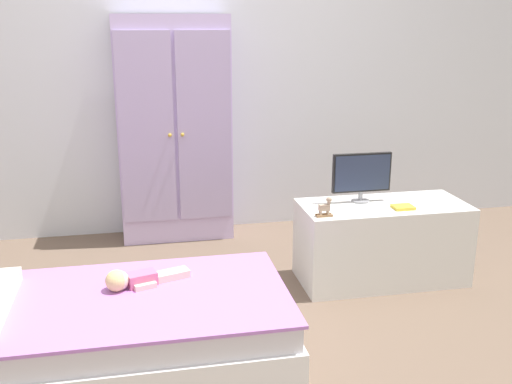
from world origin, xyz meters
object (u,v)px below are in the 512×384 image
at_px(doll, 132,279).
at_px(book_yellow, 403,207).
at_px(wardrobe, 175,130).
at_px(tv_stand, 382,242).
at_px(bed, 114,328).
at_px(rocking_horse_toy, 325,208).
at_px(tv_monitor, 362,174).

xyz_separation_m(doll, book_yellow, (1.45, 0.33, 0.15)).
xyz_separation_m(wardrobe, tv_stand, (1.09, -0.94, -0.51)).
bearing_deg(book_yellow, bed, -164.17).
height_order(tv_stand, rocking_horse_toy, rocking_horse_toy).
height_order(bed, book_yellow, book_yellow).
height_order(tv_monitor, rocking_horse_toy, tv_monitor).
xyz_separation_m(wardrobe, tv_monitor, (0.97, -0.87, -0.13)).
height_order(wardrobe, rocking_horse_toy, wardrobe).
distance_m(bed, doll, 0.22).
bearing_deg(wardrobe, tv_stand, -40.96).
relative_size(wardrobe, tv_monitor, 4.38).
bearing_deg(rocking_horse_toy, tv_stand, 19.60).
relative_size(bed, tv_monitor, 4.59).
xyz_separation_m(bed, book_yellow, (1.54, 0.44, 0.32)).
bearing_deg(tv_monitor, bed, -156.11).
distance_m(doll, rocking_horse_toy, 1.06).
bearing_deg(rocking_horse_toy, book_yellow, 5.42).
bearing_deg(rocking_horse_toy, tv_monitor, 37.28).
relative_size(tv_stand, book_yellow, 8.40).
distance_m(tv_stand, tv_monitor, 0.41).
xyz_separation_m(bed, wardrobe, (0.39, 1.47, 0.60)).
relative_size(bed, rocking_horse_toy, 14.63).
xyz_separation_m(doll, wardrobe, (0.30, 1.37, 0.43)).
distance_m(tv_monitor, rocking_horse_toy, 0.36).
bearing_deg(book_yellow, tv_monitor, 137.75).
relative_size(bed, doll, 4.02).
bearing_deg(doll, tv_monitor, 21.40).
height_order(wardrobe, tv_monitor, wardrobe).
xyz_separation_m(bed, tv_stand, (1.47, 0.53, 0.09)).
bearing_deg(doll, book_yellow, 12.91).
xyz_separation_m(tv_monitor, rocking_horse_toy, (-0.27, -0.21, -0.11)).
height_order(wardrobe, tv_stand, wardrobe).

